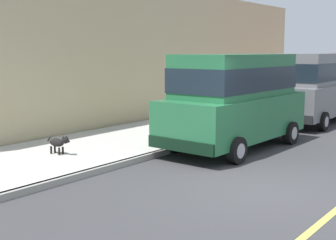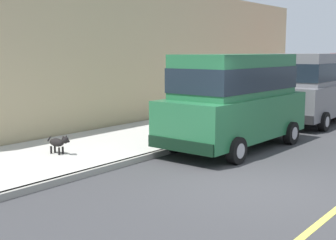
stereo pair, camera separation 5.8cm
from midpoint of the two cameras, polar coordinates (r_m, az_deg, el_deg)
name	(u,v)px [view 1 (the left image)]	position (r m, az deg, el deg)	size (l,w,h in m)	color
ground_plane	(259,187)	(9.13, 11.06, -8.18)	(80.00, 80.00, 0.00)	#38383A
curb	(135,160)	(10.86, -4.22, -4.96)	(0.16, 64.00, 0.14)	gray
sidewalk	(83,150)	(12.12, -10.58, -3.67)	(3.60, 64.00, 0.14)	#B7B5AD
car_green_van	(235,97)	(12.39, 8.18, 2.86)	(2.20, 4.93, 2.52)	#23663D
car_grey_van	(312,85)	(17.49, 17.35, 4.19)	(2.18, 4.92, 2.52)	slate
dog_black	(59,142)	(11.36, -13.54, -2.73)	(0.76, 0.24, 0.49)	black
building_facade	(171,55)	(18.05, 0.29, 8.09)	(0.50, 20.00, 4.92)	tan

